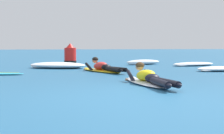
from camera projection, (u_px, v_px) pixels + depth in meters
ground_plane at (77, 65)px, 15.58m from camera, size 120.00×120.00×0.00m
surfer_near at (148, 79)px, 7.65m from camera, size 0.71×2.74×0.54m
surfer_far at (103, 68)px, 11.32m from camera, size 1.30×2.66×0.54m
whitewater_front at (193, 64)px, 14.74m from camera, size 2.32×1.46×0.16m
whitewater_mid_left at (143, 62)px, 15.59m from camera, size 1.86×0.99×0.24m
whitewater_mid_right at (218, 69)px, 11.64m from camera, size 1.68×0.94×0.17m
whitewater_back at (58, 65)px, 13.13m from camera, size 2.54×1.97×0.24m
channel_marker_buoy at (70, 55)px, 17.13m from camera, size 0.63×0.63×1.02m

